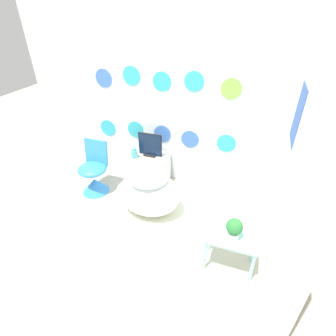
% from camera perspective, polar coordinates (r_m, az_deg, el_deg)
% --- Properties ---
extents(ground_plane, '(12.00, 12.00, 0.00)m').
position_cam_1_polar(ground_plane, '(3.08, -13.47, -20.18)').
color(ground_plane, '#BCB29E').
extents(wall_back_dotted, '(4.23, 0.05, 2.60)m').
position_cam_1_polar(wall_back_dotted, '(3.71, -1.06, 15.23)').
color(wall_back_dotted, white).
rests_on(wall_back_dotted, ground_plane).
extents(wall_right, '(0.06, 2.83, 2.60)m').
position_cam_1_polar(wall_right, '(2.66, 26.14, 4.62)').
color(wall_right, white).
rests_on(wall_right, ground_plane).
extents(rug, '(1.18, 0.82, 0.01)m').
position_cam_1_polar(rug, '(3.58, -4.12, -9.72)').
color(rug, silver).
rests_on(rug, ground_plane).
extents(bathtub, '(0.82, 0.63, 0.57)m').
position_cam_1_polar(bathtub, '(3.44, -4.09, -5.55)').
color(bathtub, white).
rests_on(bathtub, ground_plane).
extents(chair, '(0.41, 0.41, 0.77)m').
position_cam_1_polar(chair, '(3.95, -15.77, -1.78)').
color(chair, '#338CE0').
rests_on(chair, ground_plane).
extents(tv_cabinet, '(0.51, 0.39, 0.49)m').
position_cam_1_polar(tv_cabinet, '(4.00, -3.72, -0.25)').
color(tv_cabinet, silver).
rests_on(tv_cabinet, ground_plane).
extents(tv, '(0.36, 0.12, 0.35)m').
position_cam_1_polar(tv, '(3.79, -3.92, 4.84)').
color(tv, black).
rests_on(tv, tv_cabinet).
extents(vase, '(0.09, 0.09, 0.15)m').
position_cam_1_polar(vase, '(3.81, -7.31, 3.12)').
color(vase, '#51B2AD').
rests_on(vase, tv_cabinet).
extents(side_table, '(0.52, 0.32, 0.42)m').
position_cam_1_polar(side_table, '(2.83, 13.67, -15.36)').
color(side_table, '#99E0D8').
rests_on(side_table, ground_plane).
extents(potted_plant_left, '(0.17, 0.17, 0.22)m').
position_cam_1_polar(potted_plant_left, '(2.69, 14.21, -12.55)').
color(potted_plant_left, white).
rests_on(potted_plant_left, side_table).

